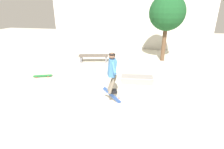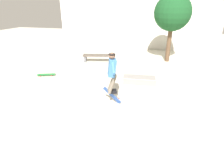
{
  "view_description": "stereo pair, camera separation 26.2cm",
  "coord_description": "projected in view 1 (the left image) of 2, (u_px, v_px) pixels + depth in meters",
  "views": [
    {
      "loc": [
        1.63,
        -4.6,
        3.21
      ],
      "look_at": [
        0.53,
        0.64,
        1.1
      ],
      "focal_mm": 28.0,
      "sensor_mm": 36.0,
      "label": 1
    },
    {
      "loc": [
        1.88,
        -4.54,
        3.21
      ],
      "look_at": [
        0.53,
        0.64,
        1.1
      ],
      "focal_mm": 28.0,
      "sensor_mm": 36.0,
      "label": 2
    }
  ],
  "objects": [
    {
      "name": "ground_plane",
      "position": [
        92.0,
        112.0,
        5.68
      ],
      "size": [
        40.0,
        40.0,
        0.0
      ],
      "primitive_type": "plane",
      "color": "beige"
    },
    {
      "name": "building_backdrop",
      "position": [
        129.0,
        19.0,
        13.58
      ],
      "size": [
        13.0,
        0.52,
        5.7
      ],
      "color": "beige",
      "rests_on": "ground_plane"
    },
    {
      "name": "tree_right",
      "position": [
        167.0,
        13.0,
        10.04
      ],
      "size": [
        2.07,
        2.07,
        3.9
      ],
      "color": "brown",
      "rests_on": "ground_plane"
    },
    {
      "name": "park_bench",
      "position": [
        94.0,
        57.0,
        10.65
      ],
      "size": [
        1.82,
        0.83,
        0.44
      ],
      "rotation": [
        0.0,
        0.0,
        0.23
      ],
      "color": "brown",
      "rests_on": "ground_plane"
    },
    {
      "name": "skate_ledge",
      "position": [
        137.0,
        80.0,
        7.79
      ],
      "size": [
        1.43,
        0.67,
        0.3
      ],
      "rotation": [
        0.0,
        0.0,
        0.1
      ],
      "color": "gray",
      "rests_on": "ground_plane"
    },
    {
      "name": "skater",
      "position": [
        112.0,
        69.0,
        5.69
      ],
      "size": [
        0.52,
        1.22,
        1.4
      ],
      "rotation": [
        0.0,
        0.0,
        0.36
      ],
      "color": "teal"
    },
    {
      "name": "skateboard_flipping",
      "position": [
        112.0,
        95.0,
        6.12
      ],
      "size": [
        0.71,
        0.23,
        0.64
      ],
      "rotation": [
        0.0,
        0.0,
        -0.1
      ],
      "color": "#2D519E"
    },
    {
      "name": "skateboard_resting",
      "position": [
        43.0,
        76.0,
        8.44
      ],
      "size": [
        0.86,
        0.47,
        0.08
      ],
      "rotation": [
        0.0,
        0.0,
        3.51
      ],
      "color": "#237F38",
      "rests_on": "ground_plane"
    }
  ]
}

